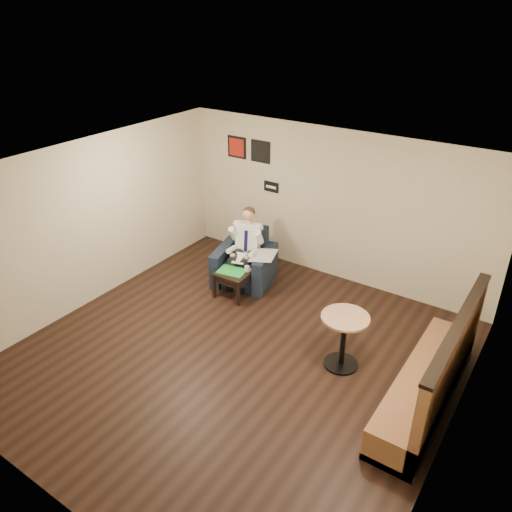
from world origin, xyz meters
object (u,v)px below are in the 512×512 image
Objects in this scene: armchair at (244,258)px; coffee_mug at (247,269)px; cafe_table at (343,341)px; banquette at (430,361)px; side_table at (234,283)px; seated_man at (242,252)px; smartphone at (242,268)px; green_folder at (232,271)px.

armchair reaches higher than coffee_mug.
armchair is 1.19× the size of cafe_table.
side_table is at bearing 168.21° from banquette.
seated_man reaches higher than side_table.
armchair is at bearing 126.93° from smartphone.
cafe_table is at bearing -37.46° from seated_man.
side_table is 0.22× the size of banquette.
green_folder is at bearing 164.78° from cafe_table.
banquette is 3.16× the size of cafe_table.
coffee_mug is (0.32, -0.36, 0.04)m from armchair.
banquette reaches higher than cafe_table.
seated_man reaches higher than smartphone.
side_table is at bearing -89.85° from seated_man.
banquette is at bearing -11.79° from side_table.
cafe_table is at bearing 176.71° from banquette.
green_folder reaches higher than smartphone.
seated_man is 2.80× the size of green_folder.
banquette is 1.24m from cafe_table.
coffee_mug reaches higher than side_table.
side_table is 0.30m from smartphone.
smartphone is 0.17× the size of cafe_table.
smartphone is (-0.14, 0.04, -0.05)m from coffee_mug.
green_folder is at bearing -144.63° from side_table.
smartphone is at bearing -75.97° from armchair.
green_folder is at bearing -93.75° from armchair.
side_table is 0.69× the size of cafe_table.
seated_man is at bearing 139.63° from coffee_mug.
banquette reaches higher than side_table.
coffee_mug is at bearing 35.37° from green_folder.
seated_man is at bearing 157.12° from cafe_table.
armchair is at bearing 155.07° from cafe_table.
banquette is at bearing -31.45° from seated_man.
armchair is 3.96m from banquette.
side_table is 2.52m from cafe_table.
smartphone is (0.15, -0.20, -0.19)m from seated_man.
seated_man reaches higher than green_folder.
coffee_mug is 0.12× the size of cafe_table.
smartphone is at bearing 165.48° from banquette.
green_folder is at bearing 168.64° from banquette.
armchair is 6.79× the size of smartphone.
smartphone is at bearing 160.09° from cafe_table.
side_table is at bearing 164.11° from cafe_table.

